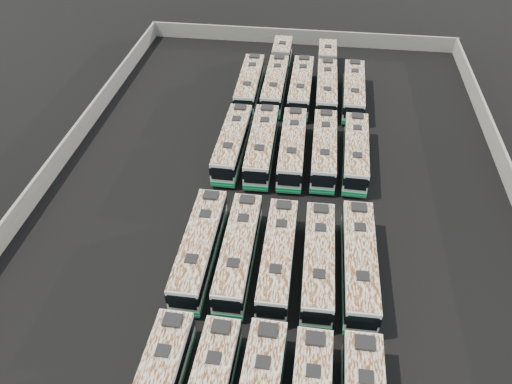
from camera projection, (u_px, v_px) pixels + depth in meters
name	position (u px, v px, depth m)	size (l,w,h in m)	color
ground	(274.00, 202.00, 47.21)	(140.00, 140.00, 0.00)	black
perimeter_wall	(275.00, 193.00, 46.50)	(45.20, 73.20, 2.20)	slate
bus_midfront_far_left	(200.00, 247.00, 40.38)	(2.47, 11.60, 3.27)	white
bus_midfront_left	(239.00, 251.00, 40.09)	(2.45, 11.41, 3.21)	white
bus_midfront_center	(278.00, 257.00, 39.66)	(2.43, 11.24, 3.16)	white
bus_midfront_right	(318.00, 262.00, 39.28)	(2.55, 11.28, 3.17)	white
bus_midfront_far_right	(359.00, 263.00, 39.07)	(2.66, 11.80, 3.31)	white
bus_midback_far_left	(233.00, 143.00, 51.83)	(2.54, 11.51, 3.24)	white
bus_midback_left	(262.00, 145.00, 51.48)	(2.69, 11.83, 3.32)	white
bus_midback_center	(292.00, 148.00, 51.16)	(2.68, 11.62, 3.26)	white
bus_midback_right	(324.00, 149.00, 50.99)	(2.51, 11.42, 3.21)	white
bus_midback_far_right	(356.00, 152.00, 50.63)	(2.62, 11.30, 3.17)	white
bus_back_far_left	(250.00, 84.00, 61.58)	(2.64, 11.61, 3.26)	white
bus_back_left	(278.00, 74.00, 63.75)	(2.49, 17.88, 3.24)	white
bus_back_center	(301.00, 86.00, 61.06)	(2.51, 11.76, 3.31)	white
bus_back_right	(327.00, 77.00, 63.00)	(2.69, 17.67, 3.20)	white
bus_back_far_right	(354.00, 91.00, 60.30)	(2.65, 11.60, 3.25)	white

